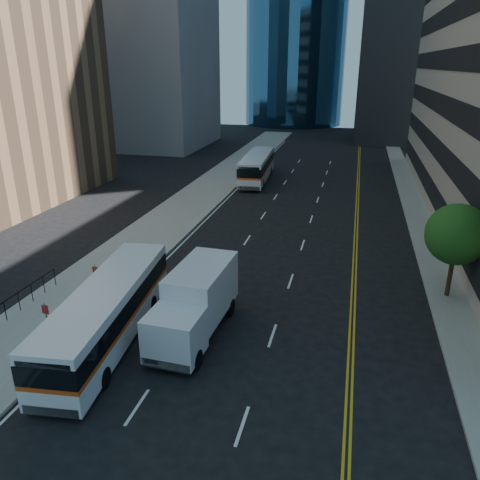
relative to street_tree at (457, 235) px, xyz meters
The scene contains 8 objects.
ground 12.58m from the street_tree, 138.37° to the right, with size 160.00×160.00×0.00m, color black.
sidewalk_west 26.11m from the street_tree, 138.92° to the left, with size 5.00×90.00×0.15m, color gray.
sidewalk_east 17.37m from the street_tree, 90.00° to the left, with size 2.00×90.00×0.15m, color gray.
midrise_west 59.14m from the street_tree, 130.06° to the left, with size 18.00×18.00×35.00m, color gray.
street_tree is the anchor object (origin of this frame).
bus_front 17.76m from the street_tree, 152.22° to the right, with size 3.44×10.83×2.74m.
bus_rear 28.79m from the street_tree, 122.91° to the left, with size 3.04×11.09×2.83m.
box_truck 13.89m from the street_tree, 150.76° to the right, with size 2.51×6.57×3.10m.
Camera 1 is at (3.55, -16.66, 11.88)m, focal length 35.00 mm.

